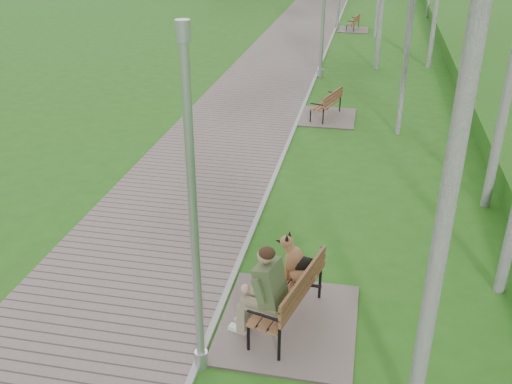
% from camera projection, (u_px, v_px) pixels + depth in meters
% --- Properties ---
extents(walkway, '(3.50, 67.00, 0.04)m').
position_uv_depth(walkway, '(288.00, 48.00, 26.01)').
color(walkway, '#74655E').
rests_on(walkway, ground).
extents(kerb, '(0.10, 67.00, 0.05)m').
position_uv_depth(kerb, '(327.00, 49.00, 25.70)').
color(kerb, '#999993').
rests_on(kerb, ground).
extents(bench_main, '(2.06, 2.29, 1.80)m').
position_uv_depth(bench_main, '(282.00, 299.00, 8.51)').
color(bench_main, '#74655E').
rests_on(bench_main, ground).
extents(bench_second, '(1.72, 1.91, 1.06)m').
position_uv_depth(bench_second, '(326.00, 112.00, 17.31)').
color(bench_second, '#74655E').
rests_on(bench_second, ground).
extents(bench_third, '(1.55, 1.72, 0.95)m').
position_uv_depth(bench_third, '(353.00, 27.00, 29.79)').
color(bench_third, '#74655E').
rests_on(bench_third, ground).
extents(lamp_post_near, '(0.18, 0.18, 4.71)m').
position_uv_depth(lamp_post_near, '(194.00, 231.00, 6.97)').
color(lamp_post_near, '#A4A6AC').
rests_on(lamp_post_near, ground).
extents(lamp_post_second, '(0.22, 0.22, 5.60)m').
position_uv_depth(lamp_post_second, '(324.00, 6.00, 20.36)').
color(lamp_post_second, '#A4A6AC').
rests_on(lamp_post_second, ground).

